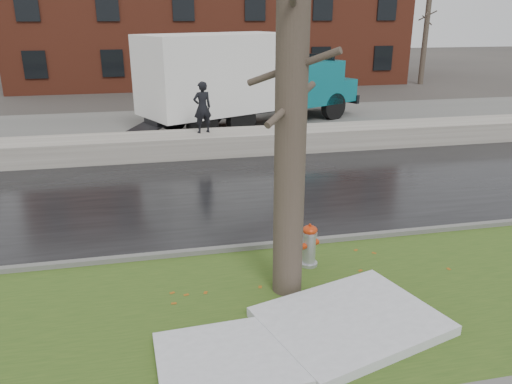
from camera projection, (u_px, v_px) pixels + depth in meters
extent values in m
plane|color=#47423D|center=(300.00, 270.00, 9.54)|extent=(120.00, 120.00, 0.00)
cube|color=#2E4D19|center=(322.00, 304.00, 8.38)|extent=(60.00, 4.50, 0.04)
cube|color=black|center=(253.00, 192.00, 13.68)|extent=(60.00, 7.00, 0.03)
cube|color=slate|center=(213.00, 127.00, 21.50)|extent=(60.00, 9.00, 0.03)
cube|color=slate|center=(286.00, 244.00, 10.44)|extent=(60.00, 0.15, 0.14)
cube|color=#B2ADA3|center=(228.00, 142.00, 17.42)|extent=(60.00, 1.60, 0.75)
cube|color=brown|center=(208.00, 8.00, 35.87)|extent=(26.00, 12.00, 10.00)
cylinder|color=brown|center=(89.00, 37.00, 31.20)|extent=(0.36, 0.36, 6.50)
cylinder|color=brown|center=(87.00, 21.00, 30.88)|extent=(0.84, 1.62, 0.73)
cylinder|color=brown|center=(86.00, 5.00, 30.57)|extent=(1.08, 1.26, 0.66)
cylinder|color=brown|center=(88.00, 31.00, 31.08)|extent=(1.40, 0.61, 0.63)
cylinder|color=brown|center=(425.00, 35.00, 33.69)|extent=(0.36, 0.36, 6.50)
cylinder|color=brown|center=(427.00, 20.00, 33.37)|extent=(0.84, 1.62, 0.73)
cylinder|color=brown|center=(429.00, 6.00, 33.07)|extent=(1.08, 1.26, 0.66)
cylinder|color=brown|center=(426.00, 30.00, 33.57)|extent=(1.40, 0.61, 0.63)
cylinder|color=#A5A7AD|center=(309.00, 248.00, 9.51)|extent=(0.32, 0.32, 0.74)
ellipsoid|color=#BB320F|center=(310.00, 230.00, 9.38)|extent=(0.38, 0.38, 0.17)
cylinder|color=#BB320F|center=(310.00, 225.00, 9.35)|extent=(0.07, 0.07, 0.05)
cylinder|color=#BB320F|center=(303.00, 246.00, 9.40)|extent=(0.14, 0.15, 0.12)
cylinder|color=#BB320F|center=(315.00, 242.00, 9.57)|extent=(0.14, 0.15, 0.12)
cylinder|color=#A5A7AD|center=(304.00, 241.00, 9.60)|extent=(0.18, 0.16, 0.15)
cylinder|color=brown|center=(291.00, 110.00, 7.72)|extent=(0.66, 0.66, 6.35)
cylinder|color=brown|center=(292.00, 68.00, 7.51)|extent=(1.22, 1.16, 0.66)
cylinder|color=brown|center=(293.00, 10.00, 7.23)|extent=(0.55, 1.36, 0.60)
cylinder|color=brown|center=(291.00, 104.00, 7.69)|extent=(1.06, 0.95, 0.57)
cube|color=black|center=(247.00, 110.00, 21.39)|extent=(8.64, 4.80, 0.25)
cube|color=white|center=(217.00, 73.00, 20.02)|extent=(6.70, 5.10, 3.04)
cube|color=#0D6E7B|center=(303.00, 81.00, 22.88)|extent=(3.48, 3.54, 1.91)
cube|color=#0D6E7B|center=(328.00, 88.00, 23.96)|extent=(2.26, 2.81, 1.01)
cube|color=black|center=(316.00, 65.00, 23.10)|extent=(1.03, 2.08, 1.01)
cube|color=black|center=(135.00, 135.00, 18.59)|extent=(2.31, 2.03, 0.76)
cylinder|color=black|center=(333.00, 106.00, 22.83)|extent=(1.27, 0.83, 1.24)
cylinder|color=black|center=(299.00, 100.00, 24.61)|extent=(1.27, 0.83, 1.24)
cylinder|color=black|center=(241.00, 120.00, 19.91)|extent=(1.27, 0.83, 1.24)
cylinder|color=black|center=(210.00, 111.00, 21.69)|extent=(1.27, 0.83, 1.24)
cylinder|color=black|center=(203.00, 126.00, 18.89)|extent=(1.27, 0.83, 1.24)
cylinder|color=black|center=(173.00, 116.00, 20.67)|extent=(1.27, 0.83, 1.24)
imported|color=black|center=(202.00, 107.00, 16.92)|extent=(0.72, 0.56, 1.74)
cube|color=silver|center=(351.00, 321.00, 7.74)|extent=(3.06, 2.66, 0.16)
cube|color=silver|center=(238.00, 358.00, 6.92)|extent=(2.29, 1.72, 0.14)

